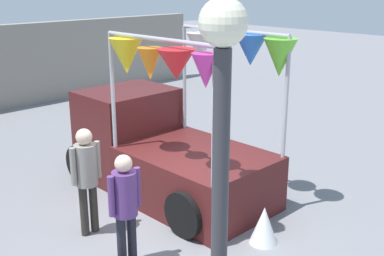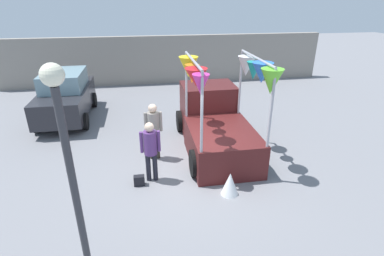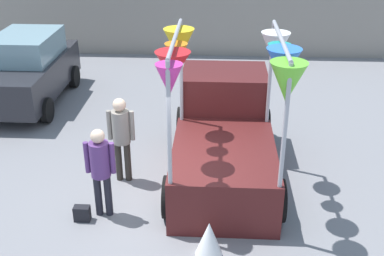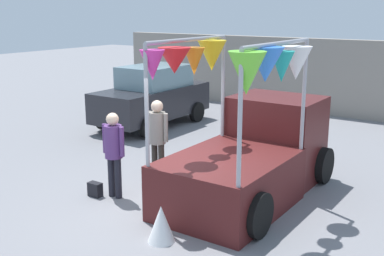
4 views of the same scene
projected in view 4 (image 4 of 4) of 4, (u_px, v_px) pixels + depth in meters
The scene contains 8 objects.
ground_plane at pixel (172, 206), 9.01m from camera, with size 60.00×60.00×0.00m, color slate.
vendor_truck at pixel (254, 148), 9.41m from camera, with size 2.51×4.15×3.08m.
parked_car at pixel (153, 96), 14.98m from camera, with size 1.88×4.00×1.88m.
person_customer at pixel (114, 147), 9.19m from camera, with size 0.53×0.34×1.68m.
person_vendor at pixel (158, 133), 10.05m from camera, with size 0.53×0.34×1.76m.
handbag at pixel (95, 189), 9.43m from camera, with size 0.28×0.16×0.28m, color black.
brick_boundary_wall at pixel (339, 78), 16.30m from camera, with size 18.00×0.36×2.60m, color gray.
folded_kite_bundle_white at pixel (161, 224), 7.56m from camera, with size 0.44×0.44×0.60m, color white.
Camera 4 is at (5.05, -6.71, 3.59)m, focal length 45.00 mm.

